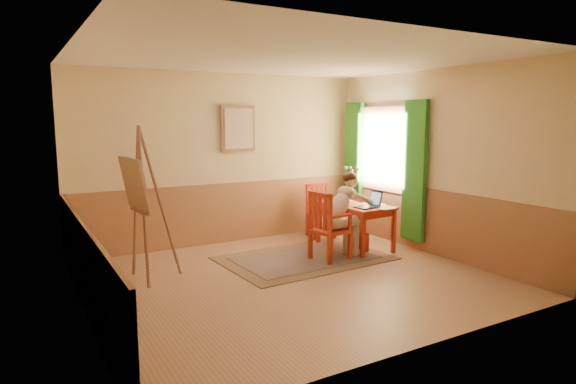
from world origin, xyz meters
TOP-DOWN VIEW (x-y plane):
  - room at (0.00, 0.00)m, footprint 5.04×4.54m
  - wainscot at (0.00, 0.80)m, footprint 5.00×4.50m
  - window at (2.42, 1.10)m, footprint 0.12×2.01m
  - wall_portrait at (0.25, 2.20)m, footprint 0.60×0.05m
  - rug at (0.63, 0.70)m, footprint 2.48×1.72m
  - table at (1.64, 0.83)m, footprint 0.78×1.24m
  - chair_left at (0.86, 0.45)m, footprint 0.54×0.52m
  - chair_back at (1.58, 1.74)m, footprint 0.49×0.50m
  - figure at (1.15, 0.49)m, footprint 0.98×0.49m
  - laptop at (1.65, 0.48)m, footprint 0.43×0.29m
  - papers at (1.84, 0.73)m, footprint 0.64×1.10m
  - vase at (1.90, 1.25)m, footprint 0.20×0.30m
  - wastebasket at (1.58, 0.59)m, footprint 0.34×0.34m
  - easel at (-1.72, 0.89)m, footprint 0.68×0.88m

SIDE VIEW (x-z plane):
  - rug at x=0.63m, z-range 0.00..0.02m
  - wastebasket at x=1.58m, z-range 0.00..0.29m
  - chair_back at x=1.58m, z-range 0.00..0.93m
  - wainscot at x=0.00m, z-range 0.00..1.00m
  - chair_left at x=0.86m, z-range 0.00..1.02m
  - table at x=1.64m, z-range 0.27..0.99m
  - figure at x=1.15m, z-range 0.07..1.34m
  - papers at x=1.84m, z-range 0.72..0.72m
  - laptop at x=1.65m, z-range 0.65..0.89m
  - vase at x=1.90m, z-range 0.70..1.26m
  - easel at x=-1.72m, z-range 0.18..2.17m
  - window at x=2.42m, z-range 0.25..2.45m
  - room at x=0.00m, z-range -0.02..2.82m
  - wall_portrait at x=0.25m, z-range 1.52..2.28m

